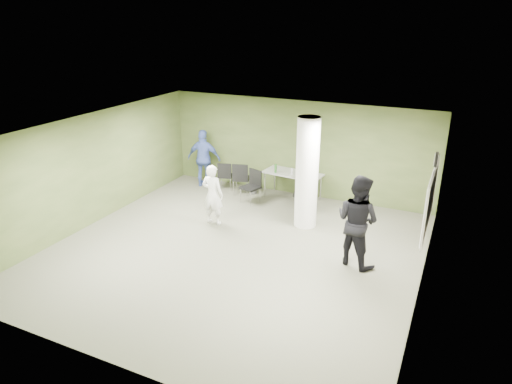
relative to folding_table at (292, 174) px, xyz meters
The scene contains 17 objects.
floor 3.62m from the folding_table, 90.96° to the right, with size 8.00×8.00×0.00m, color #4D4C3D.
ceiling 4.10m from the folding_table, 90.96° to the right, with size 8.00×8.00×0.00m, color white.
wall_back 0.80m from the folding_table, 97.45° to the left, with size 8.00×0.02×2.80m, color #3C4E24.
wall_left 5.43m from the folding_table, 138.88° to the right, with size 0.02×8.00×2.80m, color #3C4E24.
wall_right_cream 5.34m from the folding_table, 41.97° to the right, with size 0.02×8.00×2.80m, color beige.
column 1.92m from the folding_table, 58.66° to the right, with size 0.56×0.56×2.80m, color silver.
whiteboard 4.58m from the folding_table, 31.25° to the right, with size 0.05×2.30×1.30m.
wall_clock 4.79m from the folding_table, 31.24° to the right, with size 0.06×0.32×0.32m.
folding_table is the anchor object (origin of this frame).
wastebasket 1.37m from the folding_table, behind, with size 0.24×0.24×0.27m, color #4C4C4C.
chair_back_left 2.13m from the folding_table, behind, with size 0.54×0.54×0.88m.
chair_back_right 1.54m from the folding_table, 167.87° to the right, with size 0.60×0.60×0.98m.
chair_table_left 1.20m from the folding_table, 142.74° to the right, with size 0.60×0.60×0.95m.
chair_table_right 0.79m from the folding_table, 46.02° to the right, with size 0.59×0.59×0.99m.
woman_white 2.73m from the folding_table, 116.98° to the right, with size 0.57×0.38×1.57m, color silver.
man_black 3.89m from the folding_table, 49.07° to the right, with size 0.97×0.76×2.01m, color black.
man_blue 2.86m from the folding_table, behind, with size 1.05×0.44×1.80m, color #4157A1.
Camera 1 is at (4.32, -8.14, 5.01)m, focal length 32.00 mm.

